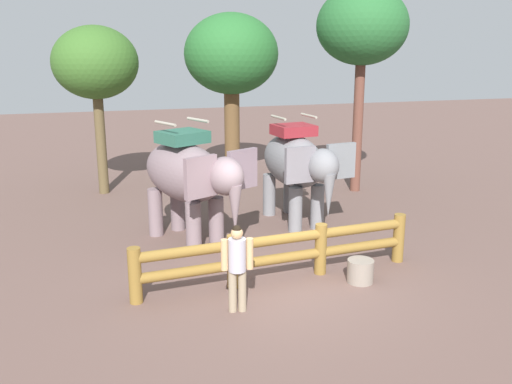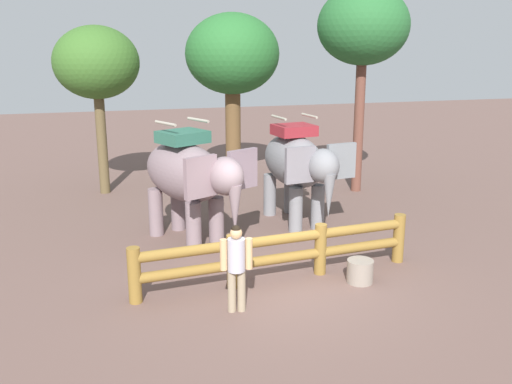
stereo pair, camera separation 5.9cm
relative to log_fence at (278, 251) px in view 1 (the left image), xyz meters
The scene contains 9 objects.
ground_plane 0.64m from the log_fence, 90.00° to the right, with size 60.00×60.00×0.00m, color brown.
log_fence is the anchor object (origin of this frame).
elephant_near_left 3.11m from the log_fence, 116.06° to the left, with size 2.60×3.37×2.86m.
elephant_center 3.81m from the log_fence, 64.71° to the left, with size 1.85×3.29×2.78m.
tourist_woman_in_black 1.57m from the log_fence, 135.59° to the right, with size 0.56×0.35×1.58m.
tree_far_left 9.09m from the log_fence, 111.74° to the left, with size 2.52×2.52×5.05m.
tree_back_center 9.20m from the log_fence, 82.42° to the left, with size 3.04×3.04×5.48m.
tree_far_right 8.68m from the log_fence, 52.98° to the left, with size 2.72×2.72×6.19m.
feed_bucket 1.66m from the log_fence, 19.25° to the right, with size 0.52×0.52×0.46m.
Camera 1 is at (-3.30, -9.75, 4.60)m, focal length 39.99 mm.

